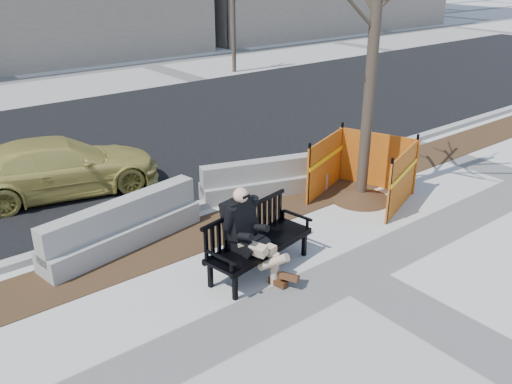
# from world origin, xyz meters

# --- Properties ---
(ground) EXTENTS (120.00, 120.00, 0.00)m
(ground) POSITION_xyz_m (0.00, 0.00, 0.00)
(ground) COLOR beige
(ground) RESTS_ON ground
(mulch_strip) EXTENTS (40.00, 1.20, 0.02)m
(mulch_strip) POSITION_xyz_m (0.00, 2.60, 0.00)
(mulch_strip) COLOR #47301C
(mulch_strip) RESTS_ON ground
(asphalt_street) EXTENTS (60.00, 10.40, 0.01)m
(asphalt_street) POSITION_xyz_m (0.00, 8.80, 0.00)
(asphalt_street) COLOR black
(asphalt_street) RESTS_ON ground
(curb) EXTENTS (60.00, 0.25, 0.12)m
(curb) POSITION_xyz_m (0.00, 3.55, 0.06)
(curb) COLOR #9E9B93
(curb) RESTS_ON ground
(bench) EXTENTS (2.08, 1.07, 1.06)m
(bench) POSITION_xyz_m (-1.08, 0.95, 0.00)
(bench) COLOR black
(bench) RESTS_ON ground
(seated_man) EXTENTS (0.83, 1.17, 1.50)m
(seated_man) POSITION_xyz_m (-1.34, 0.95, 0.00)
(seated_man) COLOR black
(seated_man) RESTS_ON ground
(tree_fence) EXTENTS (3.44, 3.44, 6.68)m
(tree_fence) POSITION_xyz_m (2.36, 1.83, 0.00)
(tree_fence) COLOR orange
(tree_fence) RESTS_ON ground
(sedan) EXTENTS (4.40, 2.48, 1.20)m
(sedan) POSITION_xyz_m (-2.43, 6.05, 0.00)
(sedan) COLOR tan
(sedan) RESTS_ON ground
(jersey_barrier_left) EXTENTS (3.10, 1.11, 0.87)m
(jersey_barrier_left) POSITION_xyz_m (-2.44, 3.07, 0.00)
(jersey_barrier_left) COLOR gray
(jersey_barrier_left) RESTS_ON ground
(jersey_barrier_right) EXTENTS (2.79, 1.37, 0.79)m
(jersey_barrier_right) POSITION_xyz_m (0.93, 3.29, 0.00)
(jersey_barrier_right) COLOR gray
(jersey_barrier_right) RESTS_ON ground
(far_tree_right) EXTENTS (2.04, 2.04, 5.23)m
(far_tree_right) POSITION_xyz_m (8.46, 14.64, 0.00)
(far_tree_right) COLOR #4E3D32
(far_tree_right) RESTS_ON ground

